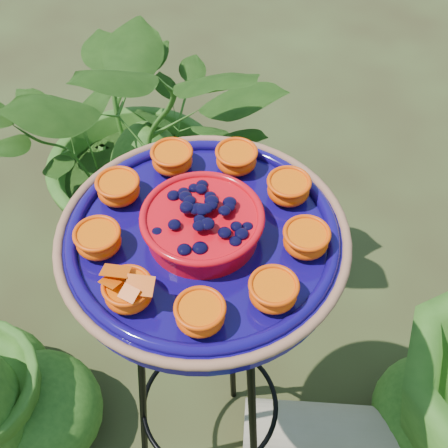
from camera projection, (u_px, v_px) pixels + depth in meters
The scene contains 4 objects.
tripod_stand at pixel (208, 356), 1.42m from camera, with size 0.43×0.43×0.98m.
feeder_dish at pixel (203, 236), 1.09m from camera, with size 0.60×0.60×0.12m.
driftwood_log at pixel (339, 437), 1.81m from camera, with size 0.18×0.18×0.55m, color gray.
shrub_back_left at pixel (145, 139), 2.04m from camera, with size 0.90×0.78×1.00m, color #244B14.
Camera 1 is at (0.39, -0.58, 1.86)m, focal length 50.00 mm.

